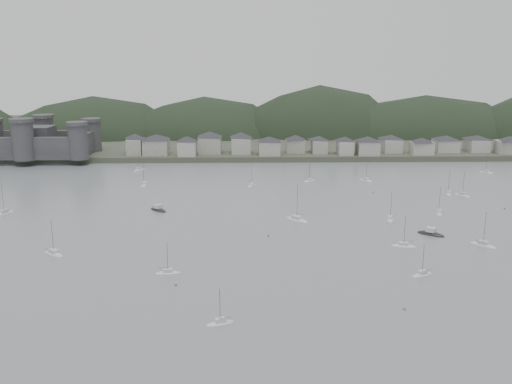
{
  "coord_description": "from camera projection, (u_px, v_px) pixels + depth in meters",
  "views": [
    {
      "loc": [
        -4.94,
        -126.35,
        53.58
      ],
      "look_at": [
        0.0,
        75.0,
        6.0
      ],
      "focal_mm": 38.73,
      "sensor_mm": 36.0,
      "label": 1
    }
  ],
  "objects": [
    {
      "name": "far_shore_land",
      "position": [
        249.0,
        132.0,
        422.04
      ],
      "size": [
        900.0,
        250.0,
        3.0
      ],
      "primitive_type": "cube",
      "color": "#383D2D",
      "rests_on": "ground"
    },
    {
      "name": "castle",
      "position": [
        35.0,
        141.0,
        304.92
      ],
      "size": [
        66.0,
        43.0,
        20.0
      ],
      "color": "#353538",
      "rests_on": "far_shore_land"
    },
    {
      "name": "moored_fleet",
      "position": [
        256.0,
        219.0,
        192.15
      ],
      "size": [
        262.31,
        177.2,
        13.43
      ],
      "color": "silver",
      "rests_on": "ground"
    },
    {
      "name": "motor_launch_far",
      "position": [
        158.0,
        210.0,
        203.99
      ],
      "size": [
        8.18,
        8.28,
        4.03
      ],
      "rotation": [
        0.0,
        0.0,
        3.91
      ],
      "color": "black",
      "rests_on": "ground"
    },
    {
      "name": "ground",
      "position": [
        263.0,
        286.0,
        135.37
      ],
      "size": [
        900.0,
        900.0,
        0.0
      ],
      "primitive_type": "plane",
      "color": "slate",
      "rests_on": "ground"
    },
    {
      "name": "waterfront_town",
      "position": [
        340.0,
        143.0,
        312.96
      ],
      "size": [
        451.48,
        28.46,
        12.92
      ],
      "color": "gray",
      "rests_on": "far_shore_land"
    },
    {
      "name": "motor_launch_near",
      "position": [
        431.0,
        234.0,
        175.45
      ],
      "size": [
        8.9,
        8.13,
        4.11
      ],
      "rotation": [
        0.0,
        0.0,
        0.88
      ],
      "color": "black",
      "rests_on": "ground"
    },
    {
      "name": "mooring_buoys",
      "position": [
        305.0,
        241.0,
        168.44
      ],
      "size": [
        165.52,
        113.31,
        0.7
      ],
      "color": "#AC5E39",
      "rests_on": "ground"
    },
    {
      "name": "forested_ridge",
      "position": [
        256.0,
        154.0,
        400.18
      ],
      "size": [
        851.55,
        103.94,
        102.57
      ],
      "color": "black",
      "rests_on": "ground"
    }
  ]
}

